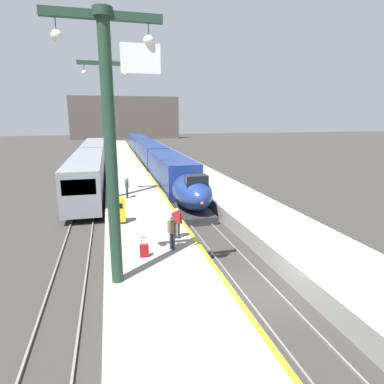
# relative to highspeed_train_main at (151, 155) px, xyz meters

# --- Properties ---
(ground_plane) EXTENTS (260.00, 260.00, 0.00)m
(ground_plane) POSITION_rel_highspeed_train_main_xyz_m (0.00, -36.21, -1.96)
(ground_plane) COLOR #33302D
(platform_left) EXTENTS (4.80, 110.00, 1.05)m
(platform_left) POSITION_rel_highspeed_train_main_xyz_m (-4.05, -11.46, -1.44)
(platform_left) COLOR gray
(platform_left) RESTS_ON ground
(platform_right) EXTENTS (4.80, 110.00, 1.05)m
(platform_right) POSITION_rel_highspeed_train_main_xyz_m (4.05, -11.46, -1.44)
(platform_right) COLOR gray
(platform_right) RESTS_ON ground
(platform_left_safety_stripe) EXTENTS (0.20, 107.80, 0.01)m
(platform_left_safety_stripe) POSITION_rel_highspeed_train_main_xyz_m (-1.77, -11.46, -0.91)
(platform_left_safety_stripe) COLOR yellow
(platform_left_safety_stripe) RESTS_ON platform_left
(rail_main_left) EXTENTS (0.08, 110.00, 0.12)m
(rail_main_left) POSITION_rel_highspeed_train_main_xyz_m (-0.75, -8.71, -1.90)
(rail_main_left) COLOR slate
(rail_main_left) RESTS_ON ground
(rail_main_right) EXTENTS (0.08, 110.00, 0.12)m
(rail_main_right) POSITION_rel_highspeed_train_main_xyz_m (0.75, -8.71, -1.90)
(rail_main_right) COLOR slate
(rail_main_right) RESTS_ON ground
(rail_secondary_left) EXTENTS (0.08, 110.00, 0.12)m
(rail_secondary_left) POSITION_rel_highspeed_train_main_xyz_m (-8.85, -8.71, -1.90)
(rail_secondary_left) COLOR slate
(rail_secondary_left) RESTS_ON ground
(rail_secondary_right) EXTENTS (0.08, 110.00, 0.12)m
(rail_secondary_right) POSITION_rel_highspeed_train_main_xyz_m (-7.35, -8.71, -1.90)
(rail_secondary_right) COLOR slate
(rail_secondary_right) RESTS_ON ground
(highspeed_train_main) EXTENTS (2.92, 56.06, 3.60)m
(highspeed_train_main) POSITION_rel_highspeed_train_main_xyz_m (0.00, 0.00, 0.00)
(highspeed_train_main) COLOR navy
(highspeed_train_main) RESTS_ON ground
(regional_train_adjacent) EXTENTS (2.85, 36.60, 3.80)m
(regional_train_adjacent) POSITION_rel_highspeed_train_main_xyz_m (-8.10, -6.93, 0.17)
(regional_train_adjacent) COLOR gray
(regional_train_adjacent) RESTS_ON ground
(station_column_near) EXTENTS (4.00, 0.68, 9.92)m
(station_column_near) POSITION_rel_highspeed_train_main_xyz_m (-5.85, -35.67, 5.11)
(station_column_near) COLOR #1E3828
(station_column_near) RESTS_ON platform_left
(station_column_mid) EXTENTS (4.00, 0.68, 10.49)m
(station_column_mid) POSITION_rel_highspeed_train_main_xyz_m (-5.90, -21.56, 5.30)
(station_column_mid) COLOR #1E3828
(station_column_mid) RESTS_ON platform_left
(passenger_near_edge) EXTENTS (0.41, 0.47, 1.69)m
(passenger_near_edge) POSITION_rel_highspeed_train_main_xyz_m (-3.19, -33.12, 0.08)
(passenger_near_edge) COLOR #23232D
(passenger_near_edge) RESTS_ON platform_left
(passenger_mid_platform) EXTENTS (0.30, 0.56, 1.69)m
(passenger_mid_platform) POSITION_rel_highspeed_train_main_xyz_m (-4.74, -21.98, 0.08)
(passenger_mid_platform) COLOR #23232D
(passenger_mid_platform) RESTS_ON platform_left
(passenger_far_waiting) EXTENTS (0.53, 0.36, 1.69)m
(passenger_far_waiting) POSITION_rel_highspeed_train_main_xyz_m (-2.66, -31.70, 0.08)
(passenger_far_waiting) COLOR #23232D
(passenger_far_waiting) RESTS_ON platform_left
(rolling_suitcase) EXTENTS (0.40, 0.22, 0.98)m
(rolling_suitcase) POSITION_rel_highspeed_train_main_xyz_m (-4.62, -33.65, -0.61)
(rolling_suitcase) COLOR maroon
(rolling_suitcase) RESTS_ON platform_left
(ticket_machine_yellow) EXTENTS (0.76, 0.62, 1.60)m
(ticket_machine_yellow) POSITION_rel_highspeed_train_main_xyz_m (-5.55, -28.28, -0.17)
(ticket_machine_yellow) COLOR yellow
(ticket_machine_yellow) RESTS_ON platform_left
(terminus_back_wall) EXTENTS (36.00, 2.00, 14.00)m
(terminus_back_wall) POSITION_rel_highspeed_train_main_xyz_m (0.00, 65.79, 5.04)
(terminus_back_wall) COLOR #4C4742
(terminus_back_wall) RESTS_ON ground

